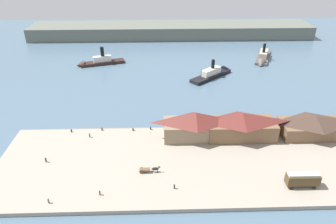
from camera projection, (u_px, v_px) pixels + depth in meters
ground_plane at (184, 124)px, 108.81m from camera, size 320.00×320.00×0.00m
quay_promenade at (190, 163)px, 89.37m from camera, size 110.00×36.00×1.20m
seawall_edge at (185, 129)px, 105.43m from camera, size 110.00×0.80×1.00m
ferry_shed_east_terminal at (195, 125)px, 97.80m from camera, size 20.20×9.09×8.85m
ferry_shed_central_terminal at (242, 125)px, 98.06m from camera, size 21.77×9.23×8.39m
ferry_shed_customs_shed at (314, 125)px, 99.43m from camera, size 21.17×10.04×6.88m
street_tram at (303, 179)px, 79.06m from camera, size 8.36×2.72×4.11m
horse_cart at (149, 169)px, 84.51m from camera, size 5.73×1.31×1.87m
pedestrian_at_waters_edge at (48, 201)px, 74.75m from camera, size 0.38×0.38×1.53m
pedestrian_walking_west at (46, 160)px, 88.40m from camera, size 0.41×0.41×1.64m
pedestrian_walking_east at (100, 193)px, 77.11m from camera, size 0.39×0.39×1.56m
pedestrian_near_east_shed at (90, 135)px, 99.39m from camera, size 0.39×0.39×1.57m
pedestrian_near_west_shed at (174, 186)px, 79.08m from camera, size 0.38×0.38×1.53m
mooring_post_center_east at (151, 128)px, 103.50m from camera, size 0.44×0.44×0.90m
mooring_post_west at (133, 129)px, 102.89m from camera, size 0.44×0.44×0.90m
mooring_post_center_west at (102, 129)px, 103.06m from camera, size 0.44×0.44×0.90m
mooring_post_east at (71, 131)px, 102.18m from camera, size 0.44×0.44×0.90m
ferry_near_quay at (97, 62)px, 158.74m from camera, size 24.55×11.07×10.44m
ferry_approaching_east at (215, 73)px, 146.08m from camera, size 22.51×20.37×9.98m
ferry_moored_east at (263, 58)px, 164.17m from camera, size 15.00×26.33×10.79m
far_headland at (171, 30)px, 202.53m from camera, size 180.00×24.00×8.00m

